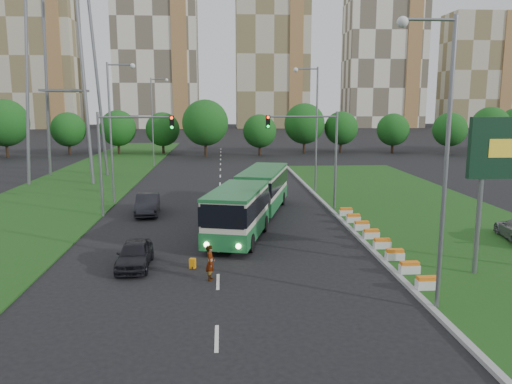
{
  "coord_description": "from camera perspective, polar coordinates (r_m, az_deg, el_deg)",
  "views": [
    {
      "loc": [
        -2.7,
        -29.41,
        8.66
      ],
      "look_at": [
        -0.42,
        4.39,
        2.6
      ],
      "focal_mm": 35.0,
      "sensor_mm": 36.0,
      "label": 1
    }
  ],
  "objects": [
    {
      "name": "pedestrian",
      "position": [
        24.95,
        -5.24,
        -8.05
      ],
      "size": [
        0.49,
        0.69,
        1.78
      ],
      "primitive_type": "imported",
      "rotation": [
        0.0,
        0.0,
        1.46
      ],
      "color": "gray",
      "rests_on": "ground"
    },
    {
      "name": "car_left_far",
      "position": [
        40.19,
        -12.3,
        -1.38
      ],
      "size": [
        2.03,
        4.95,
        1.6
      ],
      "primitive_type": "imported",
      "rotation": [
        0.0,
        0.0,
        0.07
      ],
      "color": "black",
      "rests_on": "ground"
    },
    {
      "name": "grass_median",
      "position": [
        41.47,
        18.5,
        -2.34
      ],
      "size": [
        14.0,
        60.0,
        0.15
      ],
      "primitive_type": "cube",
      "color": "#1D4B15",
      "rests_on": "ground"
    },
    {
      "name": "ground",
      "position": [
        30.78,
        1.34,
        -6.2
      ],
      "size": [
        360.0,
        360.0,
        0.0
      ],
      "primitive_type": "plane",
      "color": "black",
      "rests_on": "ground"
    },
    {
      "name": "traffic_mast_median",
      "position": [
        40.25,
        6.89,
        5.35
      ],
      "size": [
        5.76,
        0.32,
        8.0
      ],
      "color": "slate",
      "rests_on": "ground"
    },
    {
      "name": "median_kerb",
      "position": [
        39.37,
        9.09,
        -2.56
      ],
      "size": [
        0.3,
        60.0,
        0.18
      ],
      "primitive_type": "cube",
      "color": "#959595",
      "rests_on": "ground"
    },
    {
      "name": "street_lamps",
      "position": [
        39.5,
        -4.31,
        6.25
      ],
      "size": [
        36.0,
        60.0,
        12.0
      ],
      "primitive_type": null,
      "color": "slate",
      "rests_on": "ground"
    },
    {
      "name": "midrise_east",
      "position": [
        202.26,
        24.03,
        12.5
      ],
      "size": [
        24.0,
        14.0,
        40.0
      ],
      "primitive_type": "cube",
      "color": "#BDB798",
      "rests_on": "ground"
    },
    {
      "name": "apartment_tower_west",
      "position": [
        190.54,
        -23.67,
        13.93
      ],
      "size": [
        26.0,
        15.0,
        48.0
      ],
      "primitive_type": "cube",
      "color": "#BDB798",
      "rests_on": "ground"
    },
    {
      "name": "apartment_tower_ceast",
      "position": [
        181.02,
        1.83,
        15.32
      ],
      "size": [
        25.0,
        15.0,
        50.0
      ],
      "primitive_type": "cube",
      "color": "#BDB798",
      "rests_on": "ground"
    },
    {
      "name": "car_left_near",
      "position": [
        27.54,
        -13.7,
        -6.92
      ],
      "size": [
        1.79,
        4.25,
        1.44
      ],
      "primitive_type": "imported",
      "rotation": [
        0.0,
        0.0,
        0.02
      ],
      "color": "black",
      "rests_on": "ground"
    },
    {
      "name": "flower_planters",
      "position": [
        31.68,
        13.6,
        -5.17
      ],
      "size": [
        1.1,
        15.9,
        0.6
      ],
      "primitive_type": null,
      "color": "silver",
      "rests_on": "grass_median"
    },
    {
      "name": "tree_line",
      "position": [
        85.46,
        4.73,
        7.32
      ],
      "size": [
        120.0,
        8.0,
        9.0
      ],
      "primitive_type": null,
      "color": "#124512",
      "rests_on": "ground"
    },
    {
      "name": "lane_markings",
      "position": [
        50.17,
        -4.14,
        0.17
      ],
      "size": [
        0.2,
        100.0,
        0.01
      ],
      "primitive_type": null,
      "color": "silver",
      "rests_on": "ground"
    },
    {
      "name": "traffic_mast_left",
      "position": [
        39.31,
        -15.17,
        4.96
      ],
      "size": [
        5.76,
        0.32,
        8.0
      ],
      "color": "slate",
      "rests_on": "ground"
    },
    {
      "name": "apartment_tower_east",
      "position": [
        189.05,
        14.38,
        14.34
      ],
      "size": [
        27.0,
        15.0,
        47.0
      ],
      "primitive_type": "cube",
      "color": "beige",
      "rests_on": "ground"
    },
    {
      "name": "left_verge",
      "position": [
        57.17,
        -19.34,
        0.9
      ],
      "size": [
        12.0,
        110.0,
        0.1
      ],
      "primitive_type": "cube",
      "color": "#1D4B15",
      "rests_on": "ground"
    },
    {
      "name": "shopping_trolley",
      "position": [
        26.95,
        -7.26,
        -8.1
      ],
      "size": [
        0.31,
        0.33,
        0.53
      ],
      "rotation": [
        0.0,
        0.0,
        -0.26
      ],
      "color": "orange",
      "rests_on": "ground"
    },
    {
      "name": "apartment_tower_cwest",
      "position": [
        181.62,
        -11.31,
        15.43
      ],
      "size": [
        28.0,
        15.0,
        52.0
      ],
      "primitive_type": "cube",
      "color": "beige",
      "rests_on": "ground"
    },
    {
      "name": "articulated_bus",
      "position": [
        36.35,
        -0.68,
        -0.73
      ],
      "size": [
        2.79,
        17.92,
        2.95
      ],
      "rotation": [
        0.0,
        0.0,
        -0.25
      ],
      "color": "beige",
      "rests_on": "ground"
    }
  ]
}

